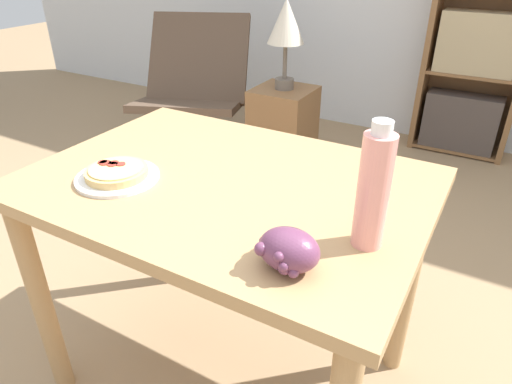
{
  "coord_description": "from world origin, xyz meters",
  "views": [
    {
      "loc": [
        0.61,
        -0.84,
        1.33
      ],
      "look_at": [
        0.16,
        -0.05,
        0.82
      ],
      "focal_mm": 32.0,
      "sensor_mm": 36.0,
      "label": 1
    }
  ],
  "objects_px": {
    "side_table": "(283,132)",
    "table_lamp": "(286,26)",
    "drink_bottle": "(373,190)",
    "pizza_on_plate": "(117,174)",
    "grape_bunch": "(288,250)",
    "bookshelf": "(480,39)",
    "lounge_chair_near": "(195,110)"
  },
  "relations": [
    {
      "from": "drink_bottle",
      "to": "lounge_chair_near",
      "type": "distance_m",
      "value": 2.4
    },
    {
      "from": "pizza_on_plate",
      "to": "grape_bunch",
      "type": "distance_m",
      "value": 0.57
    },
    {
      "from": "pizza_on_plate",
      "to": "bookshelf",
      "type": "bearing_deg",
      "value": 76.6
    },
    {
      "from": "pizza_on_plate",
      "to": "drink_bottle",
      "type": "distance_m",
      "value": 0.68
    },
    {
      "from": "lounge_chair_near",
      "to": "table_lamp",
      "type": "relative_size",
      "value": 1.94
    },
    {
      "from": "pizza_on_plate",
      "to": "table_lamp",
      "type": "distance_m",
      "value": 1.66
    },
    {
      "from": "drink_bottle",
      "to": "table_lamp",
      "type": "xyz_separation_m",
      "value": [
        -0.98,
        1.58,
        0.01
      ]
    },
    {
      "from": "lounge_chair_near",
      "to": "bookshelf",
      "type": "height_order",
      "value": "bookshelf"
    },
    {
      "from": "pizza_on_plate",
      "to": "side_table",
      "type": "height_order",
      "value": "pizza_on_plate"
    },
    {
      "from": "pizza_on_plate",
      "to": "lounge_chair_near",
      "type": "distance_m",
      "value": 2.0
    },
    {
      "from": "table_lamp",
      "to": "grape_bunch",
      "type": "bearing_deg",
      "value": -63.41
    },
    {
      "from": "side_table",
      "to": "table_lamp",
      "type": "xyz_separation_m",
      "value": [
        0.0,
        0.0,
        0.63
      ]
    },
    {
      "from": "grape_bunch",
      "to": "side_table",
      "type": "bearing_deg",
      "value": 116.59
    },
    {
      "from": "grape_bunch",
      "to": "lounge_chair_near",
      "type": "relative_size",
      "value": 0.14
    },
    {
      "from": "side_table",
      "to": "pizza_on_plate",
      "type": "bearing_deg",
      "value": -79.28
    },
    {
      "from": "table_lamp",
      "to": "bookshelf",
      "type": "bearing_deg",
      "value": 45.42
    },
    {
      "from": "lounge_chair_near",
      "to": "table_lamp",
      "type": "distance_m",
      "value": 0.93
    },
    {
      "from": "grape_bunch",
      "to": "bookshelf",
      "type": "relative_size",
      "value": 0.08
    },
    {
      "from": "side_table",
      "to": "grape_bunch",
      "type": "bearing_deg",
      "value": -63.41
    },
    {
      "from": "table_lamp",
      "to": "side_table",
      "type": "bearing_deg",
      "value": 0.0
    },
    {
      "from": "grape_bunch",
      "to": "lounge_chair_near",
      "type": "distance_m",
      "value": 2.42
    },
    {
      "from": "grape_bunch",
      "to": "bookshelf",
      "type": "bearing_deg",
      "value": 88.99
    },
    {
      "from": "pizza_on_plate",
      "to": "lounge_chair_near",
      "type": "relative_size",
      "value": 0.23
    },
    {
      "from": "drink_bottle",
      "to": "pizza_on_plate",
      "type": "bearing_deg",
      "value": -176.24
    },
    {
      "from": "lounge_chair_near",
      "to": "side_table",
      "type": "bearing_deg",
      "value": -26.23
    },
    {
      "from": "grape_bunch",
      "to": "side_table",
      "type": "xyz_separation_m",
      "value": [
        -0.87,
        1.74,
        -0.53
      ]
    },
    {
      "from": "bookshelf",
      "to": "table_lamp",
      "type": "bearing_deg",
      "value": -134.58
    },
    {
      "from": "grape_bunch",
      "to": "drink_bottle",
      "type": "bearing_deg",
      "value": 55.27
    },
    {
      "from": "drink_bottle",
      "to": "side_table",
      "type": "distance_m",
      "value": 1.96
    },
    {
      "from": "grape_bunch",
      "to": "bookshelf",
      "type": "height_order",
      "value": "bookshelf"
    },
    {
      "from": "table_lamp",
      "to": "pizza_on_plate",
      "type": "bearing_deg",
      "value": -79.28
    },
    {
      "from": "lounge_chair_near",
      "to": "side_table",
      "type": "distance_m",
      "value": 0.7
    }
  ]
}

